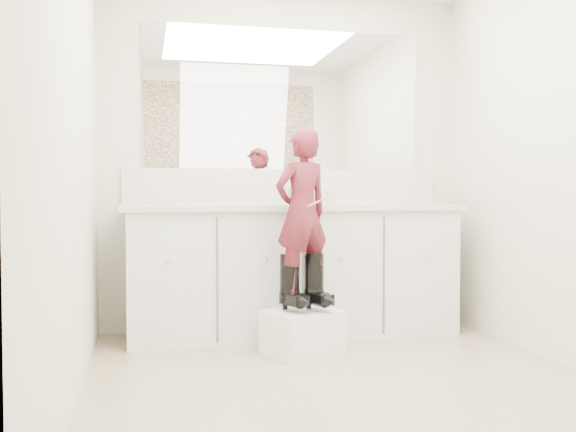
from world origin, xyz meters
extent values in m
plane|color=#7E6F52|center=(0.00, 0.00, 0.00)|extent=(3.00, 3.00, 0.00)
plane|color=beige|center=(0.00, 1.50, 1.20)|extent=(2.60, 0.00, 2.60)
plane|color=beige|center=(0.00, -1.50, 1.20)|extent=(2.60, 0.00, 2.60)
plane|color=beige|center=(-1.30, 0.00, 1.20)|extent=(0.00, 3.00, 3.00)
cube|color=silver|center=(0.00, 1.23, 0.42)|extent=(2.20, 0.55, 0.85)
cube|color=beige|center=(0.00, 1.21, 0.87)|extent=(2.28, 0.58, 0.04)
cube|color=beige|center=(0.00, 1.49, 1.02)|extent=(2.28, 0.03, 0.25)
cube|color=white|center=(0.00, 1.49, 1.64)|extent=(2.00, 0.02, 1.00)
cylinder|color=silver|center=(0.00, 1.38, 0.94)|extent=(0.08, 0.08, 0.10)
imported|color=beige|center=(0.28, 1.25, 0.94)|extent=(0.11, 0.11, 0.10)
imported|color=beige|center=(-0.10, 1.16, 0.99)|extent=(0.11, 0.11, 0.20)
cube|color=white|center=(-0.07, 0.68, 0.13)|extent=(0.50, 0.46, 0.26)
imported|color=#992F3B|center=(-0.07, 0.70, 0.85)|extent=(0.42, 0.35, 0.98)
cylinder|color=#D251A2|center=(0.00, 0.62, 0.91)|extent=(0.13, 0.06, 0.06)
camera|label=1|loc=(-0.99, -3.02, 0.96)|focal=40.00mm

